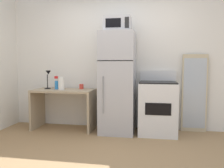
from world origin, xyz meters
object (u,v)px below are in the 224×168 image
at_px(coffee_mug, 81,87).
at_px(refrigerator, 118,83).
at_px(desk, 64,102).
at_px(oven_range, 158,108).
at_px(paper_towel_roll, 61,83).
at_px(leaning_mirror, 194,93).
at_px(microwave, 118,24).
at_px(desk_lamp, 48,76).
at_px(spray_bottle, 56,84).

xyz_separation_m(coffee_mug, refrigerator, (0.73, -0.16, 0.09)).
distance_m(desk, oven_range, 1.74).
relative_size(paper_towel_roll, coffee_mug, 2.53).
height_order(desk, leaning_mirror, leaning_mirror).
height_order(paper_towel_roll, oven_range, oven_range).
distance_m(paper_towel_roll, microwave, 1.47).
distance_m(refrigerator, leaning_mirror, 1.40).
bearing_deg(desk_lamp, leaning_mirror, 4.66).
bearing_deg(coffee_mug, oven_range, -5.79).
relative_size(desk_lamp, oven_range, 0.32).
bearing_deg(spray_bottle, leaning_mirror, 5.50).
relative_size(desk, microwave, 2.46).
bearing_deg(oven_range, paper_towel_roll, -177.43).
height_order(spray_bottle, oven_range, oven_range).
distance_m(desk_lamp, leaning_mirror, 2.73).
height_order(refrigerator, microwave, microwave).
relative_size(spray_bottle, oven_range, 0.23).
relative_size(desk_lamp, paper_towel_roll, 1.47).
xyz_separation_m(spray_bottle, leaning_mirror, (2.53, 0.24, -0.15)).
xyz_separation_m(desk_lamp, coffee_mug, (0.62, 0.11, -0.19)).
bearing_deg(microwave, refrigerator, 90.32).
height_order(spray_bottle, microwave, microwave).
height_order(paper_towel_roll, microwave, microwave).
relative_size(desk, spray_bottle, 4.55).
bearing_deg(desk, coffee_mug, 23.81).
bearing_deg(oven_range, refrigerator, -178.63).
relative_size(desk_lamp, spray_bottle, 1.42).
distance_m(paper_towel_roll, leaning_mirror, 2.42).
xyz_separation_m(spray_bottle, microwave, (1.17, -0.05, 1.06)).
bearing_deg(paper_towel_roll, coffee_mug, 35.70).
bearing_deg(spray_bottle, desk_lamp, 172.61).
height_order(desk_lamp, spray_bottle, desk_lamp).
relative_size(desk_lamp, coffee_mug, 3.72).
relative_size(desk, coffee_mug, 11.92).
relative_size(coffee_mug, microwave, 0.21).
xyz_separation_m(desk_lamp, microwave, (1.35, -0.07, 0.92)).
bearing_deg(paper_towel_roll, desk_lamp, 160.02).
xyz_separation_m(desk_lamp, refrigerator, (1.35, -0.05, -0.10)).
xyz_separation_m(paper_towel_roll, leaning_mirror, (2.39, 0.33, -0.17)).
bearing_deg(paper_towel_roll, spray_bottle, 146.17).
xyz_separation_m(refrigerator, oven_range, (0.71, 0.02, -0.42)).
distance_m(spray_bottle, oven_range, 1.92).
distance_m(coffee_mug, leaning_mirror, 2.09).
bearing_deg(paper_towel_roll, microwave, 2.21).
xyz_separation_m(desk, desk_lamp, (-0.32, 0.02, 0.47)).
bearing_deg(coffee_mug, desk_lamp, -169.93).
xyz_separation_m(spray_bottle, oven_range, (1.88, -0.01, -0.38)).
bearing_deg(desk_lamp, microwave, -3.10).
distance_m(paper_towel_roll, coffee_mug, 0.39).
relative_size(oven_range, leaning_mirror, 0.79).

